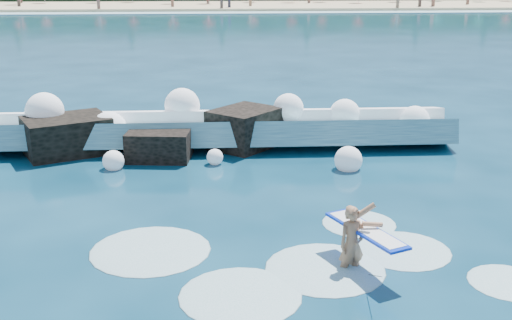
# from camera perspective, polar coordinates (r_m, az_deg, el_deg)

# --- Properties ---
(ground) EXTENTS (200.00, 200.00, 0.00)m
(ground) POSITION_cam_1_polar(r_m,az_deg,el_deg) (14.31, -5.56, -7.07)
(ground) COLOR #07293C
(ground) RESTS_ON ground
(beach) EXTENTS (140.00, 20.00, 0.40)m
(beach) POSITION_cam_1_polar(r_m,az_deg,el_deg) (91.22, -3.93, 13.56)
(beach) COLOR tan
(beach) RESTS_ON ground
(wet_band) EXTENTS (140.00, 5.00, 0.08)m
(wet_band) POSITION_cam_1_polar(r_m,az_deg,el_deg) (80.26, -3.97, 12.96)
(wet_band) COLOR silver
(wet_band) RESTS_ON ground
(breaking_wave) EXTENTS (16.20, 2.60, 1.40)m
(breaking_wave) POSITION_cam_1_polar(r_m,az_deg,el_deg) (21.41, -4.48, 2.59)
(breaking_wave) COLOR #346E84
(breaking_wave) RESTS_ON ground
(rock_cluster) EXTENTS (8.60, 3.40, 1.48)m
(rock_cluster) POSITION_cam_1_polar(r_m,az_deg,el_deg) (20.89, -9.42, 1.99)
(rock_cluster) COLOR black
(rock_cluster) RESTS_ON ground
(surfer_with_board) EXTENTS (1.33, 2.80, 1.59)m
(surfer_with_board) POSITION_cam_1_polar(r_m,az_deg,el_deg) (12.91, 8.80, -7.13)
(surfer_with_board) COLOR #AA724F
(surfer_with_board) RESTS_ON ground
(wave_spray) EXTENTS (15.21, 4.62, 1.98)m
(wave_spray) POSITION_cam_1_polar(r_m,az_deg,el_deg) (21.13, -5.24, 3.61)
(wave_spray) COLOR white
(wave_spray) RESTS_ON ground
(surf_foam) EXTENTS (9.05, 5.25, 0.13)m
(surf_foam) POSITION_cam_1_polar(r_m,az_deg,el_deg) (13.27, 2.47, -9.04)
(surf_foam) COLOR silver
(surf_foam) RESTS_ON ground
(beachgoers) EXTENTS (102.55, 13.04, 1.92)m
(beachgoers) POSITION_cam_1_polar(r_m,az_deg,el_deg) (86.97, -1.99, 13.99)
(beachgoers) COLOR #3F332D
(beachgoers) RESTS_ON ground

